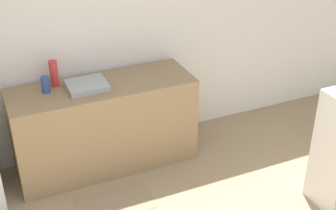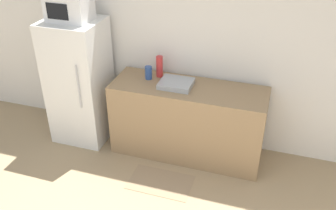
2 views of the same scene
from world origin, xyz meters
TOP-DOWN VIEW (x-y plane):
  - wall_back at (0.00, 2.75)m, footprint 8.00×0.06m
  - counter at (-0.06, 2.37)m, footprint 1.80×0.61m
  - sink_basin at (-0.21, 2.36)m, footprint 0.37×0.32m
  - bottle_tall at (-0.47, 2.54)m, footprint 0.08×0.08m
  - bottle_short at (-0.57, 2.44)m, footprint 0.08×0.08m
  - kitchen_rug at (-0.19, 1.73)m, footprint 0.71×0.44m

SIDE VIEW (x-z plane):
  - kitchen_rug at x=-0.19m, z-range 0.00..0.01m
  - counter at x=-0.06m, z-range 0.00..0.91m
  - sink_basin at x=-0.21m, z-range 0.91..0.97m
  - bottle_short at x=-0.57m, z-range 0.91..1.07m
  - bottle_tall at x=-0.47m, z-range 0.91..1.17m
  - wall_back at x=0.00m, z-range 0.00..2.60m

